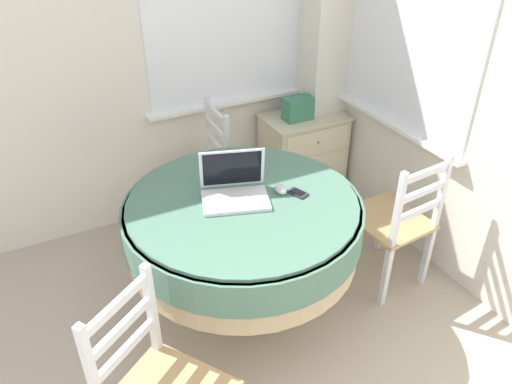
% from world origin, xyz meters
% --- Properties ---
extents(corner_room_shell, '(4.45, 4.70, 2.55)m').
position_xyz_m(corner_room_shell, '(1.27, 1.81, 1.28)').
color(corner_room_shell, silver).
rests_on(corner_room_shell, ground_plane).
extents(round_dining_table, '(1.20, 1.20, 0.77)m').
position_xyz_m(round_dining_table, '(0.91, 1.65, 0.63)').
color(round_dining_table, '#4C3D2D').
rests_on(round_dining_table, ground_plane).
extents(laptop, '(0.38, 0.33, 0.23)m').
position_xyz_m(laptop, '(0.89, 1.69, 0.82)').
color(laptop, silver).
rests_on(laptop, round_dining_table).
extents(computer_mouse, '(0.05, 0.08, 0.04)m').
position_xyz_m(computer_mouse, '(1.11, 1.62, 0.79)').
color(computer_mouse, silver).
rests_on(computer_mouse, round_dining_table).
extents(cell_phone, '(0.09, 0.12, 0.01)m').
position_xyz_m(cell_phone, '(1.18, 1.57, 0.78)').
color(cell_phone, '#2D2D33').
rests_on(cell_phone, round_dining_table).
extents(dining_chair_near_back_window, '(0.45, 0.41, 0.89)m').
position_xyz_m(dining_chair_near_back_window, '(1.01, 2.54, 0.43)').
color(dining_chair_near_back_window, tan).
rests_on(dining_chair_near_back_window, ground_plane).
extents(dining_chair_near_right_window, '(0.43, 0.47, 0.89)m').
position_xyz_m(dining_chair_near_right_window, '(1.81, 1.51, 0.43)').
color(dining_chair_near_right_window, tan).
rests_on(dining_chair_near_right_window, ground_plane).
extents(corner_cabinet, '(0.60, 0.41, 0.64)m').
position_xyz_m(corner_cabinet, '(1.86, 2.61, 0.32)').
color(corner_cabinet, beige).
rests_on(corner_cabinet, ground_plane).
extents(storage_box, '(0.20, 0.13, 0.16)m').
position_xyz_m(storage_box, '(1.79, 2.59, 0.73)').
color(storage_box, '#387A5B').
rests_on(storage_box, corner_cabinet).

